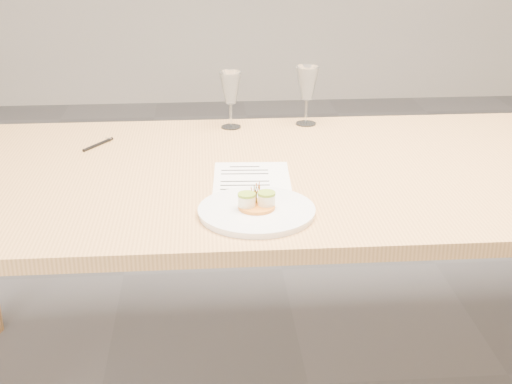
{
  "coord_description": "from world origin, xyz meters",
  "views": [
    {
      "loc": [
        -0.31,
        -1.88,
        1.46
      ],
      "look_at": [
        -0.19,
        -0.29,
        0.8
      ],
      "focal_mm": 50.0,
      "sensor_mm": 36.0,
      "label": 1
    }
  ],
  "objects": [
    {
      "name": "wine_glass_1",
      "position": [
        0.03,
        0.42,
        0.89
      ],
      "size": [
        0.08,
        0.08,
        0.2
      ],
      "color": "white",
      "rests_on": "dining_table"
    },
    {
      "name": "wine_glass_0",
      "position": [
        -0.22,
        0.4,
        0.88
      ],
      "size": [
        0.08,
        0.08,
        0.19
      ],
      "color": "white",
      "rests_on": "dining_table"
    },
    {
      "name": "ballpoint_pen",
      "position": [
        -0.64,
        0.25,
        0.75
      ],
      "size": [
        0.08,
        0.12,
        0.01
      ],
      "rotation": [
        0.0,
        0.0,
        0.99
      ],
      "color": "black",
      "rests_on": "dining_table"
    },
    {
      "name": "recipe_sheet",
      "position": [
        -0.19,
        -0.07,
        0.75
      ],
      "size": [
        0.22,
        0.27,
        0.0
      ],
      "rotation": [
        0.0,
        0.0,
        -0.05
      ],
      "color": "white",
      "rests_on": "dining_table"
    },
    {
      "name": "dinner_plate",
      "position": [
        -0.19,
        -0.31,
        0.76
      ],
      "size": [
        0.28,
        0.28,
        0.07
      ],
      "rotation": [
        0.0,
        0.0,
        -0.06
      ],
      "color": "white",
      "rests_on": "dining_table"
    },
    {
      "name": "ground",
      "position": [
        0.0,
        0.0,
        0.0
      ],
      "size": [
        7.0,
        7.0,
        0.0
      ],
      "primitive_type": "plane",
      "color": "slate",
      "rests_on": "ground"
    },
    {
      "name": "dining_table",
      "position": [
        0.0,
        0.0,
        0.68
      ],
      "size": [
        2.4,
        1.0,
        0.75
      ],
      "color": "#E1A662",
      "rests_on": "ground"
    }
  ]
}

